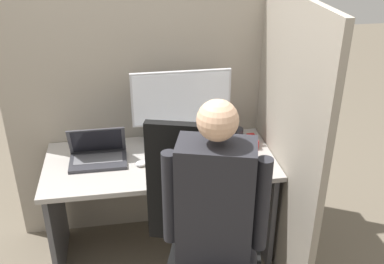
{
  "coord_description": "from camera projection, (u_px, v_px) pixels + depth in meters",
  "views": [
    {
      "loc": [
        -0.18,
        -2.01,
        2.07
      ],
      "look_at": [
        0.17,
        0.16,
        0.95
      ],
      "focal_mm": 42.0,
      "sensor_mm": 36.0,
      "label": 1
    }
  ],
  "objects": [
    {
      "name": "monitor",
      "position": [
        181.0,
        102.0,
        2.74
      ],
      "size": [
        0.61,
        0.21,
        0.42
      ],
      "color": "#B2B2B7",
      "rests_on": "paper_box"
    },
    {
      "name": "carrot_toy",
      "position": [
        153.0,
        169.0,
        2.56
      ],
      "size": [
        0.04,
        0.12,
        0.04
      ],
      "color": "orange",
      "rests_on": "desk"
    },
    {
      "name": "person",
      "position": [
        220.0,
        225.0,
        2.0
      ],
      "size": [
        0.46,
        0.47,
        1.38
      ],
      "color": "black",
      "rests_on": "ground"
    },
    {
      "name": "paper_box",
      "position": [
        182.0,
        139.0,
        2.85
      ],
      "size": [
        0.35,
        0.22,
        0.07
      ],
      "color": "#236BAD",
      "rests_on": "desk"
    },
    {
      "name": "cubicle_panel_right",
      "position": [
        279.0,
        135.0,
        2.68
      ],
      "size": [
        0.04,
        1.25,
        1.68
      ],
      "color": "gray",
      "rests_on": "ground"
    },
    {
      "name": "laptop",
      "position": [
        98.0,
        155.0,
        2.66
      ],
      "size": [
        0.33,
        0.22,
        0.21
      ],
      "color": "#2D2D33",
      "rests_on": "desk"
    },
    {
      "name": "cubicle_panel_back",
      "position": [
        154.0,
        115.0,
        2.93
      ],
      "size": [
        1.87,
        0.04,
        1.68
      ],
      "color": "gray",
      "rests_on": "ground"
    },
    {
      "name": "mouse",
      "position": [
        141.0,
        164.0,
        2.63
      ],
      "size": [
        0.06,
        0.05,
        0.03
      ],
      "color": "silver",
      "rests_on": "desk"
    },
    {
      "name": "coffee_mug",
      "position": [
        237.0,
        135.0,
        2.89
      ],
      "size": [
        0.08,
        0.08,
        0.09
      ],
      "color": "#232328",
      "rests_on": "desk"
    },
    {
      "name": "stapler",
      "position": [
        252.0,
        141.0,
        2.84
      ],
      "size": [
        0.05,
        0.12,
        0.06
      ],
      "color": "#A31919",
      "rests_on": "desk"
    },
    {
      "name": "desk",
      "position": [
        161.0,
        184.0,
        2.78
      ],
      "size": [
        1.37,
        0.63,
        0.7
      ],
      "color": "#9E9993",
      "rests_on": "ground"
    },
    {
      "name": "office_chair",
      "position": [
        203.0,
        239.0,
        2.23
      ],
      "size": [
        0.58,
        0.62,
        1.16
      ],
      "color": "black",
      "rests_on": "ground"
    }
  ]
}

